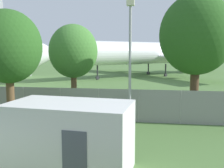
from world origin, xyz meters
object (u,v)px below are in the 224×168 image
at_px(airplane, 152,53).
at_px(tree_near_hangar, 8,47).
at_px(portable_cabin, 70,137).
at_px(tree_left_of_cabin, 73,52).
at_px(tree_far_right, 196,35).

xyz_separation_m(airplane, tree_near_hangar, (-7.54, -34.25, 0.59)).
bearing_deg(portable_cabin, tree_left_of_cabin, 111.66).
xyz_separation_m(tree_near_hangar, tree_left_of_cabin, (1.68, 6.12, -0.24)).
xyz_separation_m(portable_cabin, tree_far_right, (5.75, 8.85, 4.16)).
bearing_deg(portable_cabin, tree_near_hangar, 144.71).
distance_m(airplane, portable_cabin, 38.42).
bearing_deg(tree_left_of_cabin, airplane, 78.22).
bearing_deg(tree_far_right, airplane, 95.39).
bearing_deg(tree_left_of_cabin, tree_far_right, -8.17).
bearing_deg(tree_left_of_cabin, tree_near_hangar, -105.33).
height_order(airplane, tree_left_of_cabin, airplane).
relative_size(portable_cabin, tree_left_of_cabin, 0.73).
bearing_deg(tree_near_hangar, tree_left_of_cabin, 74.67).
bearing_deg(tree_near_hangar, portable_cabin, -41.01).
height_order(tree_left_of_cabin, tree_far_right, tree_far_right).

